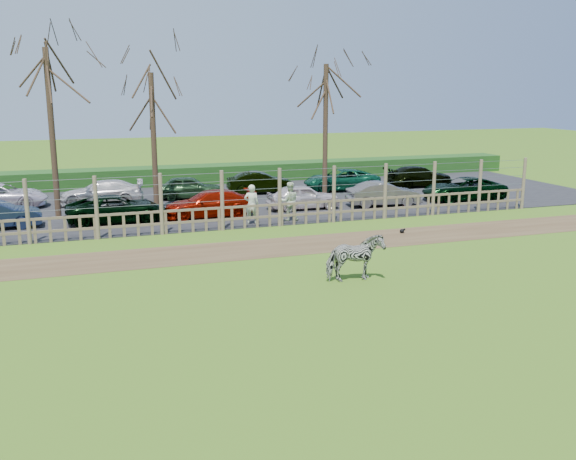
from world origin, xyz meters
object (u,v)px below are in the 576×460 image
object	(u,v)px
car_5	(384,194)
car_9	(101,192)
car_3	(209,204)
car_4	(303,197)
car_2	(117,209)
car_12	(341,180)
visitor_b	(289,201)
tree_right	(326,99)
visitor_a	(252,204)
crow	(402,231)
tree_left	(49,92)
car_13	(419,176)
car_8	(1,196)
car_6	(464,189)
car_10	(189,187)
zebra	(355,258)
tree_mid	(152,108)
car_11	(260,183)

from	to	relation	value
car_5	car_9	distance (m)	14.20
car_3	car_4	world-z (taller)	same
car_2	car_9	xyz separation A→B (m)	(-0.40, 4.85, 0.00)
car_12	car_9	bearing A→B (deg)	-82.40
visitor_b	tree_right	bearing A→B (deg)	-115.70
visitor_a	car_3	bearing A→B (deg)	-42.29
tree_right	crow	world-z (taller)	tree_right
tree_left	car_5	distance (m)	16.22
car_12	car_13	world-z (taller)	same
tree_right	car_8	distance (m)	16.93
car_5	car_13	xyz separation A→B (m)	(4.92, 5.06, 0.00)
tree_right	car_6	xyz separation A→B (m)	(6.51, -3.22, -4.60)
visitor_b	car_9	bearing A→B (deg)	-31.63
tree_right	car_8	bearing A→B (deg)	172.28
car_10	car_2	bearing A→B (deg)	148.84
car_2	car_8	size ratio (longest dim) A/B	1.00
crow	car_2	bearing A→B (deg)	151.94
car_5	car_12	xyz separation A→B (m)	(-0.01, 5.27, 0.00)
tree_right	car_10	xyz separation A→B (m)	(-6.96, 1.95, -4.60)
zebra	car_4	distance (m)	11.83
car_2	tree_right	bearing A→B (deg)	-75.70
zebra	car_12	xyz separation A→B (m)	(6.62, 16.29, -0.10)
crow	car_10	size ratio (longest dim) A/B	0.07
crow	car_13	world-z (taller)	car_13
visitor_b	tree_left	bearing A→B (deg)	-10.43
visitor_b	car_2	distance (m)	7.56
tree_left	visitor_a	size ratio (longest dim) A/B	4.57
tree_right	car_4	xyz separation A→B (m)	(-2.26, -2.78, -4.60)
tree_left	tree_right	size ratio (longest dim) A/B	1.07
tree_right	car_4	size ratio (longest dim) A/B	2.09
car_2	car_10	distance (m)	6.53
car_9	car_2	bearing A→B (deg)	10.33
tree_right	car_2	size ratio (longest dim) A/B	1.70
car_2	car_12	xyz separation A→B (m)	(12.87, 5.09, 0.00)
visitor_b	car_10	xyz separation A→B (m)	(-3.17, 7.14, -0.26)
tree_mid	crow	distance (m)	13.09
car_11	car_13	xyz separation A→B (m)	(9.66, -0.60, 0.00)
car_2	car_10	world-z (taller)	same
tree_right	car_3	bearing A→B (deg)	-155.29
car_2	car_11	size ratio (longest dim) A/B	1.19
zebra	car_9	world-z (taller)	zebra
zebra	visitor_a	distance (m)	9.00
car_5	car_11	world-z (taller)	same
visitor_b	car_5	bearing A→B (deg)	-151.06
car_3	car_4	xyz separation A→B (m)	(4.71, 0.43, 0.00)
car_9	car_10	bearing A→B (deg)	98.69
tree_right	car_12	world-z (taller)	tree_right
zebra	car_10	distance (m)	16.42
car_10	car_3	bearing A→B (deg)	-172.41
car_10	car_12	bearing A→B (deg)	-82.26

